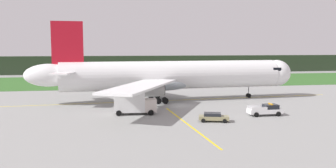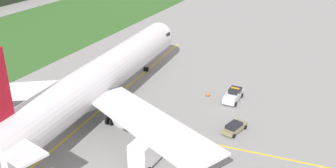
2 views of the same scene
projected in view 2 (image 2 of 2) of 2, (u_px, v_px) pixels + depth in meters
name	position (u px, v px, depth m)	size (l,w,h in m)	color
ground	(139.00, 117.00, 56.61)	(320.00, 320.00, 0.00)	gray
taxiway_centerline_main	(102.00, 109.00, 59.08)	(71.12, 0.30, 0.01)	yellow
taxiway_centerline_spur	(231.00, 148.00, 49.03)	(25.69, 0.30, 0.01)	yellow
airliner	(97.00, 81.00, 56.51)	(55.22, 45.69, 15.69)	white
ops_pickup_truck	(234.00, 95.00, 61.48)	(5.43, 2.31, 1.94)	white
catering_truck	(150.00, 148.00, 45.73)	(6.92, 3.03, 3.72)	beige
staff_car	(234.00, 127.00, 52.46)	(4.65, 2.84, 1.30)	#867F58
apron_cone	(208.00, 94.00, 63.15)	(0.60, 0.60, 0.75)	black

